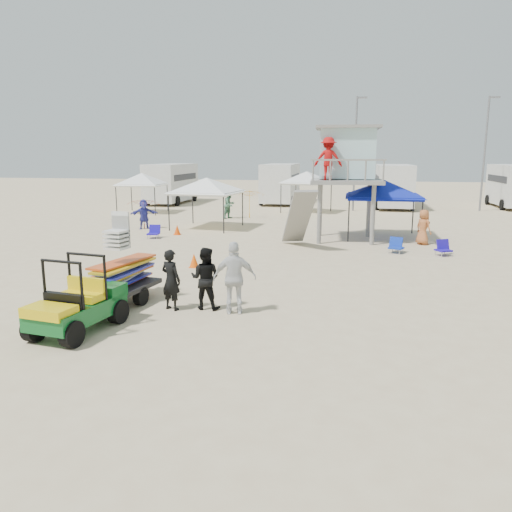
% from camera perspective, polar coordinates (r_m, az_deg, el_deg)
% --- Properties ---
extents(ground, '(140.00, 140.00, 0.00)m').
position_cam_1_polar(ground, '(11.11, -5.59, -9.53)').
color(ground, beige).
rests_on(ground, ground).
extents(utility_cart, '(1.46, 2.41, 1.72)m').
position_cam_1_polar(utility_cart, '(12.00, -19.98, -4.55)').
color(utility_cart, '#0D5720').
rests_on(utility_cart, ground).
extents(surf_trailer, '(1.58, 2.51, 2.20)m').
position_cam_1_polar(surf_trailer, '(13.95, -15.11, -1.66)').
color(surf_trailer, black).
rests_on(surf_trailer, ground).
extents(man_left, '(0.68, 0.57, 1.60)m').
position_cam_1_polar(man_left, '(13.11, -9.69, -2.70)').
color(man_left, black).
rests_on(man_left, ground).
extents(man_mid, '(0.82, 0.66, 1.64)m').
position_cam_1_polar(man_mid, '(13.06, -5.82, -2.55)').
color(man_mid, black).
rests_on(man_mid, ground).
extents(man_right, '(1.16, 0.68, 1.86)m').
position_cam_1_polar(man_right, '(12.59, -2.45, -2.53)').
color(man_right, silver).
rests_on(man_right, ground).
extents(lifeguard_tower, '(3.40, 3.40, 5.16)m').
position_cam_1_polar(lifeguard_tower, '(23.96, 10.13, 10.99)').
color(lifeguard_tower, gray).
rests_on(lifeguard_tower, ground).
extents(canopy_blue, '(3.43, 3.43, 3.20)m').
position_cam_1_polar(canopy_blue, '(25.03, 14.44, 8.09)').
color(canopy_blue, black).
rests_on(canopy_blue, ground).
extents(canopy_white_a, '(3.57, 3.57, 3.17)m').
position_cam_1_polar(canopy_white_a, '(27.63, -5.69, 8.61)').
color(canopy_white_a, black).
rests_on(canopy_white_a, ground).
extents(canopy_white_b, '(3.03, 3.03, 3.16)m').
position_cam_1_polar(canopy_white_b, '(35.83, -12.94, 9.00)').
color(canopy_white_b, black).
rests_on(canopy_white_b, ground).
extents(canopy_white_c, '(3.56, 3.56, 3.26)m').
position_cam_1_polar(canopy_white_c, '(35.48, 5.83, 9.38)').
color(canopy_white_c, black).
rests_on(canopy_white_c, ground).
extents(umbrella_a, '(2.03, 2.06, 1.66)m').
position_cam_1_polar(umbrella_a, '(28.05, -12.74, 4.75)').
color(umbrella_a, red).
rests_on(umbrella_a, ground).
extents(umbrella_b, '(2.17, 2.21, 1.82)m').
position_cam_1_polar(umbrella_b, '(32.07, -0.76, 5.98)').
color(umbrella_b, '#FAA916').
rests_on(umbrella_b, ground).
extents(cone_near, '(0.34, 0.34, 0.50)m').
position_cam_1_polar(cone_near, '(18.07, -7.10, -0.51)').
color(cone_near, '#FF5508').
rests_on(cone_near, ground).
extents(cone_far, '(0.34, 0.34, 0.50)m').
position_cam_1_polar(cone_far, '(25.65, -8.99, 2.98)').
color(cone_far, '#ED4707').
rests_on(cone_far, ground).
extents(beach_chair_a, '(0.61, 0.65, 0.64)m').
position_cam_1_polar(beach_chair_a, '(24.81, -11.59, 2.75)').
color(beach_chair_a, '#1C0FAC').
rests_on(beach_chair_a, ground).
extents(beach_chair_b, '(0.71, 0.79, 0.64)m').
position_cam_1_polar(beach_chair_b, '(21.45, 20.59, 0.90)').
color(beach_chair_b, '#1E0FA6').
rests_on(beach_chair_b, ground).
extents(beach_chair_c, '(0.70, 0.77, 0.64)m').
position_cam_1_polar(beach_chair_c, '(21.41, 15.71, 1.19)').
color(beach_chair_c, '#1030AD').
rests_on(beach_chair_c, ground).
extents(rv_far_left, '(2.64, 6.80, 3.25)m').
position_cam_1_polar(rv_far_left, '(42.71, -9.66, 8.39)').
color(rv_far_left, silver).
rests_on(rv_far_left, ground).
extents(rv_mid_left, '(2.65, 6.50, 3.25)m').
position_cam_1_polar(rv_mid_left, '(41.91, 2.81, 8.48)').
color(rv_mid_left, silver).
rests_on(rv_mid_left, ground).
extents(rv_mid_right, '(2.64, 7.00, 3.25)m').
position_cam_1_polar(rv_mid_right, '(40.09, 15.45, 7.95)').
color(rv_mid_right, silver).
rests_on(rv_mid_right, ground).
extents(light_pole_left, '(0.14, 0.14, 8.00)m').
position_cam_1_polar(light_pole_left, '(36.92, 11.24, 11.29)').
color(light_pole_left, slate).
rests_on(light_pole_left, ground).
extents(light_pole_right, '(0.14, 0.14, 8.00)m').
position_cam_1_polar(light_pole_right, '(39.46, 24.65, 10.48)').
color(light_pole_right, slate).
rests_on(light_pole_right, ground).
extents(distant_beachgoers, '(16.56, 16.81, 1.76)m').
position_cam_1_polar(distant_beachgoers, '(29.17, 0.49, 5.28)').
color(distant_beachgoers, '#BA6635').
rests_on(distant_beachgoers, ground).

